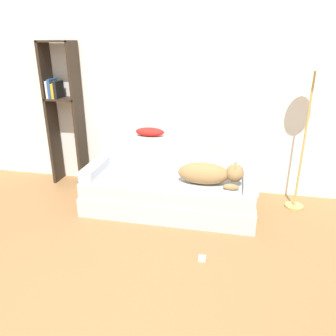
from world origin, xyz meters
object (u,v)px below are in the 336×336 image
(laptop, at_px, (159,178))
(floor_lamp, at_px, (315,74))
(bookshelf, at_px, (63,108))
(power_adapter, at_px, (202,258))
(dog, at_px, (210,173))
(throw_pillow, at_px, (150,132))
(couch, at_px, (170,193))

(laptop, xyz_separation_m, floor_lamp, (1.52, 0.38, 1.10))
(bookshelf, distance_m, power_adapter, 2.59)
(laptop, distance_m, power_adapter, 1.08)
(dog, relative_size, throw_pillow, 2.00)
(couch, height_order, throw_pillow, throw_pillow)
(throw_pillow, bearing_deg, floor_lamp, -0.88)
(power_adapter, bearing_deg, laptop, 125.55)
(couch, xyz_separation_m, floor_lamp, (1.41, 0.33, 1.31))
(floor_lamp, bearing_deg, throw_pillow, 179.12)
(couch, height_order, bookshelf, bookshelf)
(couch, height_order, dog, dog)
(couch, bearing_deg, dog, -10.96)
(laptop, bearing_deg, power_adapter, -45.71)
(dog, bearing_deg, bookshelf, 163.20)
(couch, xyz_separation_m, power_adapter, (0.47, -0.88, -0.17))
(floor_lamp, bearing_deg, bookshelf, 176.63)
(throw_pillow, xyz_separation_m, floor_lamp, (1.72, -0.03, 0.70))
(laptop, bearing_deg, dog, 5.72)
(bookshelf, bearing_deg, couch, -18.49)
(bookshelf, bearing_deg, laptop, -21.96)
(laptop, relative_size, bookshelf, 0.20)
(throw_pillow, relative_size, bookshelf, 0.19)
(bookshelf, distance_m, floor_lamp, 2.94)
(bookshelf, xyz_separation_m, floor_lamp, (2.90, -0.17, 0.49))
(throw_pillow, distance_m, floor_lamp, 1.86)
(laptop, relative_size, throw_pillow, 1.02)
(bookshelf, bearing_deg, dog, -16.80)
(floor_lamp, bearing_deg, power_adapter, -127.92)
(couch, xyz_separation_m, dog, (0.45, -0.09, 0.32))
(dog, distance_m, throw_pillow, 0.92)
(throw_pillow, xyz_separation_m, power_adapter, (0.79, -1.23, -0.78))
(laptop, bearing_deg, couch, 35.51)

